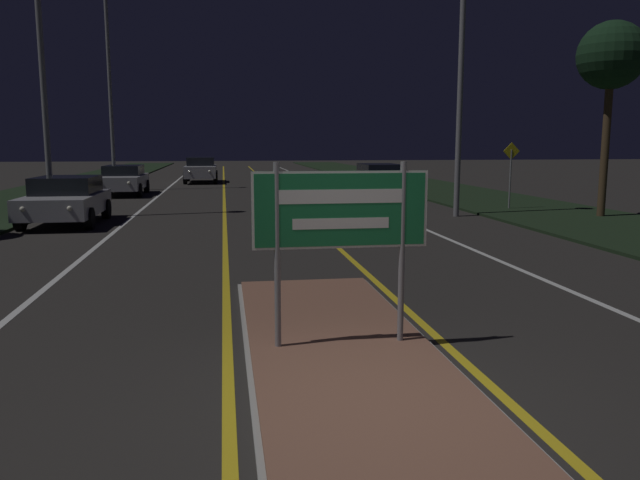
{
  "coord_description": "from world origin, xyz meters",
  "views": [
    {
      "loc": [
        -1.27,
        -5.06,
        2.35
      ],
      "look_at": [
        0.0,
        3.16,
        1.06
      ],
      "focal_mm": 35.0,
      "sensor_mm": 36.0,
      "label": 1
    }
  ],
  "objects_px": {
    "highway_sign": "(341,218)",
    "car_receding_1": "(378,179)",
    "car_receding_0": "(343,195)",
    "car_approaching_0": "(66,199)",
    "streetlight_right_near": "(462,25)",
    "car_approaching_2": "(201,169)",
    "streetlight_left_far": "(108,59)",
    "car_approaching_1": "(123,179)",
    "warning_sign": "(511,169)"
  },
  "relations": [
    {
      "from": "streetlight_left_far",
      "to": "car_receding_1",
      "type": "bearing_deg",
      "value": -23.54
    },
    {
      "from": "car_receding_0",
      "to": "car_approaching_2",
      "type": "xyz_separation_m",
      "value": [
        -4.98,
        19.59,
        0.04
      ]
    },
    {
      "from": "car_receding_1",
      "to": "warning_sign",
      "type": "bearing_deg",
      "value": -64.63
    },
    {
      "from": "car_receding_1",
      "to": "car_approaching_0",
      "type": "relative_size",
      "value": 1.13
    },
    {
      "from": "car_approaching_1",
      "to": "warning_sign",
      "type": "relative_size",
      "value": 1.93
    },
    {
      "from": "highway_sign",
      "to": "warning_sign",
      "type": "relative_size",
      "value": 0.89
    },
    {
      "from": "highway_sign",
      "to": "car_approaching_0",
      "type": "bearing_deg",
      "value": 115.26
    },
    {
      "from": "car_approaching_0",
      "to": "car_receding_1",
      "type": "bearing_deg",
      "value": 35.34
    },
    {
      "from": "car_approaching_2",
      "to": "streetlight_left_far",
      "type": "bearing_deg",
      "value": -124.51
    },
    {
      "from": "streetlight_right_near",
      "to": "warning_sign",
      "type": "distance_m",
      "value": 5.35
    },
    {
      "from": "car_receding_1",
      "to": "car_approaching_2",
      "type": "bearing_deg",
      "value": 126.0
    },
    {
      "from": "car_approaching_1",
      "to": "car_approaching_2",
      "type": "relative_size",
      "value": 0.93
    },
    {
      "from": "car_approaching_1",
      "to": "car_receding_1",
      "type": "bearing_deg",
      "value": -12.18
    },
    {
      "from": "car_receding_0",
      "to": "car_approaching_1",
      "type": "distance_m",
      "value": 13.54
    },
    {
      "from": "streetlight_left_far",
      "to": "streetlight_right_near",
      "type": "bearing_deg",
      "value": -45.99
    },
    {
      "from": "car_receding_0",
      "to": "car_approaching_0",
      "type": "xyz_separation_m",
      "value": [
        -8.21,
        0.25,
        -0.03
      ]
    },
    {
      "from": "car_approaching_2",
      "to": "car_approaching_1",
      "type": "bearing_deg",
      "value": -109.98
    },
    {
      "from": "car_receding_0",
      "to": "car_receding_1",
      "type": "distance_m",
      "value": 8.93
    },
    {
      "from": "streetlight_right_near",
      "to": "car_approaching_2",
      "type": "height_order",
      "value": "streetlight_right_near"
    },
    {
      "from": "warning_sign",
      "to": "car_approaching_1",
      "type": "bearing_deg",
      "value": 148.1
    },
    {
      "from": "streetlight_left_far",
      "to": "car_approaching_1",
      "type": "bearing_deg",
      "value": -73.17
    },
    {
      "from": "car_approaching_0",
      "to": "streetlight_right_near",
      "type": "bearing_deg",
      "value": 0.52
    },
    {
      "from": "car_approaching_0",
      "to": "warning_sign",
      "type": "height_order",
      "value": "warning_sign"
    },
    {
      "from": "car_receding_1",
      "to": "car_approaching_2",
      "type": "height_order",
      "value": "car_approaching_2"
    },
    {
      "from": "highway_sign",
      "to": "car_receding_1",
      "type": "relative_size",
      "value": 0.44
    },
    {
      "from": "car_receding_1",
      "to": "car_approaching_0",
      "type": "bearing_deg",
      "value": -144.66
    },
    {
      "from": "car_receding_0",
      "to": "car_approaching_1",
      "type": "height_order",
      "value": "car_receding_0"
    },
    {
      "from": "car_approaching_1",
      "to": "car_receding_0",
      "type": "bearing_deg",
      "value": -52.86
    },
    {
      "from": "car_receding_1",
      "to": "streetlight_left_far",
      "type": "bearing_deg",
      "value": 156.46
    },
    {
      "from": "streetlight_right_near",
      "to": "car_receding_1",
      "type": "distance_m",
      "value": 9.55
    },
    {
      "from": "car_approaching_1",
      "to": "warning_sign",
      "type": "xyz_separation_m",
      "value": [
        14.49,
        -9.02,
        0.75
      ]
    },
    {
      "from": "warning_sign",
      "to": "car_approaching_0",
      "type": "bearing_deg",
      "value": -174.01
    },
    {
      "from": "streetlight_left_far",
      "to": "car_receding_1",
      "type": "height_order",
      "value": "streetlight_left_far"
    },
    {
      "from": "car_receding_0",
      "to": "car_approaching_0",
      "type": "bearing_deg",
      "value": 178.25
    },
    {
      "from": "highway_sign",
      "to": "car_receding_1",
      "type": "xyz_separation_m",
      "value": [
        5.56,
        20.49,
        -0.76
      ]
    },
    {
      "from": "streetlight_left_far",
      "to": "car_approaching_0",
      "type": "xyz_separation_m",
      "value": [
        0.84,
        -13.42,
        -5.7
      ]
    },
    {
      "from": "streetlight_right_near",
      "to": "car_approaching_2",
      "type": "relative_size",
      "value": 1.87
    },
    {
      "from": "streetlight_left_far",
      "to": "car_receding_1",
      "type": "distance_m",
      "value": 14.5
    },
    {
      "from": "highway_sign",
      "to": "car_approaching_1",
      "type": "relative_size",
      "value": 0.46
    },
    {
      "from": "streetlight_right_near",
      "to": "warning_sign",
      "type": "xyz_separation_m",
      "value": [
        2.5,
        1.42,
        -4.52
      ]
    },
    {
      "from": "streetlight_left_far",
      "to": "car_receding_0",
      "type": "relative_size",
      "value": 2.25
    },
    {
      "from": "car_approaching_1",
      "to": "car_approaching_2",
      "type": "height_order",
      "value": "car_approaching_2"
    },
    {
      "from": "car_approaching_0",
      "to": "streetlight_left_far",
      "type": "bearing_deg",
      "value": 93.56
    },
    {
      "from": "highway_sign",
      "to": "streetlight_left_far",
      "type": "bearing_deg",
      "value": 104.52
    },
    {
      "from": "streetlight_right_near",
      "to": "car_approaching_0",
      "type": "distance_m",
      "value": 13.13
    },
    {
      "from": "highway_sign",
      "to": "car_receding_1",
      "type": "distance_m",
      "value": 21.25
    },
    {
      "from": "streetlight_right_near",
      "to": "car_approaching_0",
      "type": "relative_size",
      "value": 2.13
    },
    {
      "from": "car_approaching_0",
      "to": "warning_sign",
      "type": "relative_size",
      "value": 1.82
    },
    {
      "from": "car_receding_0",
      "to": "highway_sign",
      "type": "bearing_deg",
      "value": -100.99
    },
    {
      "from": "car_receding_1",
      "to": "warning_sign",
      "type": "distance_m",
      "value": 7.3
    }
  ]
}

